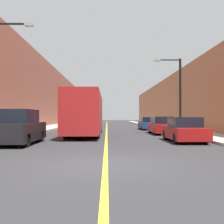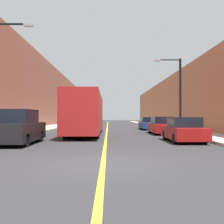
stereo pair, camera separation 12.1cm
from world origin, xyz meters
name	(u,v)px [view 2 (the right image)]	position (x,y,z in m)	size (l,w,h in m)	color
ground_plane	(103,164)	(0.00, 0.00, 0.00)	(200.00, 200.00, 0.00)	#2D2D30
sidewalk_left	(55,126)	(-7.59, 30.00, 0.08)	(3.18, 72.00, 0.16)	#B2AA9E
sidewalk_right	(159,126)	(7.59, 30.00, 0.08)	(3.18, 72.00, 0.16)	#B2AA9E
building_row_left	(31,92)	(-11.18, 30.00, 5.06)	(4.00, 72.00, 10.12)	brown
building_row_right	(183,101)	(11.18, 30.00, 3.74)	(4.00, 72.00, 7.48)	#B2724C
road_center_line	(107,127)	(0.00, 30.00, 0.00)	(0.16, 72.00, 0.01)	gold
bus	(86,113)	(-1.69, 13.33, 1.79)	(2.47, 11.90, 3.33)	#AD1E1E
parked_suv_left	(17,128)	(-4.84, 6.02, 0.88)	(2.03, 4.54, 1.91)	black
car_right_near	(183,131)	(4.69, 7.31, 0.67)	(1.85, 4.23, 1.48)	maroon
car_right_mid	(161,126)	(4.77, 14.23, 0.68)	(1.78, 4.74, 1.51)	maroon
car_right_far	(148,124)	(4.76, 21.66, 0.66)	(1.76, 4.47, 1.45)	navy
street_lamp_right	(178,90)	(6.08, 13.75, 3.79)	(2.31, 0.24, 6.30)	black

